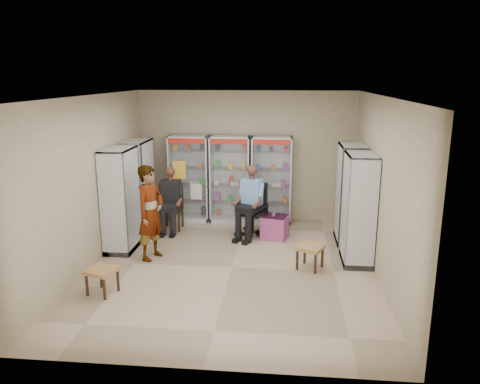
# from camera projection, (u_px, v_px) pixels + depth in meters

# --- Properties ---
(floor) EXTENTS (6.00, 6.00, 0.00)m
(floor) POSITION_uv_depth(u_px,v_px,m) (232.00, 267.00, 8.34)
(floor) COLOR tan
(floor) RESTS_ON ground
(room_shell) EXTENTS (5.02, 6.02, 3.01)m
(room_shell) POSITION_uv_depth(u_px,v_px,m) (231.00, 159.00, 7.86)
(room_shell) COLOR tan
(room_shell) RESTS_ON ground
(cabinet_back_left) EXTENTS (0.90, 0.50, 2.00)m
(cabinet_back_left) POSITION_uv_depth(u_px,v_px,m) (190.00, 178.00, 10.86)
(cabinet_back_left) COLOR silver
(cabinet_back_left) RESTS_ON floor
(cabinet_back_mid) EXTENTS (0.90, 0.50, 2.00)m
(cabinet_back_mid) POSITION_uv_depth(u_px,v_px,m) (230.00, 179.00, 10.77)
(cabinet_back_mid) COLOR silver
(cabinet_back_mid) RESTS_ON floor
(cabinet_back_right) EXTENTS (0.90, 0.50, 2.00)m
(cabinet_back_right) POSITION_uv_depth(u_px,v_px,m) (271.00, 180.00, 10.68)
(cabinet_back_right) COLOR #9FA1A6
(cabinet_back_right) RESTS_ON floor
(cabinet_right_far) EXTENTS (0.90, 0.50, 2.00)m
(cabinet_right_far) POSITION_uv_depth(u_px,v_px,m) (350.00, 194.00, 9.43)
(cabinet_right_far) COLOR #A5A8AC
(cabinet_right_far) RESTS_ON floor
(cabinet_right_near) EXTENTS (0.90, 0.50, 2.00)m
(cabinet_right_near) POSITION_uv_depth(u_px,v_px,m) (358.00, 209.00, 8.37)
(cabinet_right_near) COLOR #9EA1A4
(cabinet_right_near) RESTS_ON floor
(cabinet_left_far) EXTENTS (0.90, 0.50, 2.00)m
(cabinet_left_far) POSITION_uv_depth(u_px,v_px,m) (138.00, 187.00, 10.04)
(cabinet_left_far) COLOR #B2B5BA
(cabinet_left_far) RESTS_ON floor
(cabinet_left_near) EXTENTS (0.90, 0.50, 2.00)m
(cabinet_left_near) POSITION_uv_depth(u_px,v_px,m) (121.00, 200.00, 8.98)
(cabinet_left_near) COLOR #A9ACB0
(cabinet_left_near) RESTS_ON floor
(wooden_chair) EXTENTS (0.42, 0.42, 0.94)m
(wooden_chair) POSITION_uv_depth(u_px,v_px,m) (172.00, 209.00, 10.30)
(wooden_chair) COLOR black
(wooden_chair) RESTS_ON floor
(seated_customer) EXTENTS (0.44, 0.60, 1.34)m
(seated_customer) POSITION_uv_depth(u_px,v_px,m) (172.00, 201.00, 10.21)
(seated_customer) COLOR black
(seated_customer) RESTS_ON floor
(office_chair) EXTENTS (0.82, 0.82, 1.14)m
(office_chair) POSITION_uv_depth(u_px,v_px,m) (252.00, 210.00, 9.87)
(office_chair) COLOR black
(office_chair) RESTS_ON floor
(seated_shopkeeper) EXTENTS (0.70, 0.80, 1.45)m
(seated_shopkeeper) POSITION_uv_depth(u_px,v_px,m) (252.00, 203.00, 9.78)
(seated_shopkeeper) COLOR #688ECE
(seated_shopkeeper) RESTS_ON floor
(pink_trunk) EXTENTS (0.61, 0.59, 0.49)m
(pink_trunk) POSITION_uv_depth(u_px,v_px,m) (275.00, 227.00, 9.78)
(pink_trunk) COLOR #AD4571
(pink_trunk) RESTS_ON floor
(tea_glass) EXTENTS (0.07, 0.07, 0.10)m
(tea_glass) POSITION_uv_depth(u_px,v_px,m) (274.00, 214.00, 9.72)
(tea_glass) COLOR #512406
(tea_glass) RESTS_ON pink_trunk
(woven_stool_a) EXTENTS (0.56, 0.56, 0.42)m
(woven_stool_a) POSITION_uv_depth(u_px,v_px,m) (310.00, 257.00, 8.25)
(woven_stool_a) COLOR olive
(woven_stool_a) RESTS_ON floor
(woven_stool_b) EXTENTS (0.52, 0.52, 0.42)m
(woven_stool_b) POSITION_uv_depth(u_px,v_px,m) (102.00, 281.00, 7.30)
(woven_stool_b) COLOR #A67146
(woven_stool_b) RESTS_ON floor
(standing_man) EXTENTS (0.63, 0.75, 1.77)m
(standing_man) POSITION_uv_depth(u_px,v_px,m) (151.00, 213.00, 8.56)
(standing_man) COLOR gray
(standing_man) RESTS_ON floor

